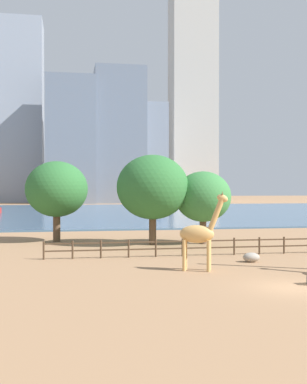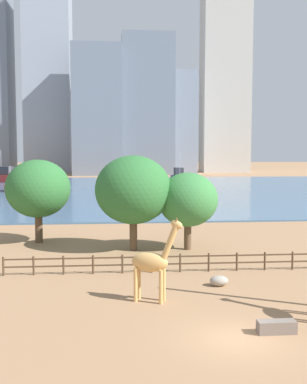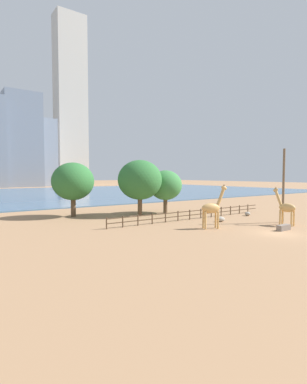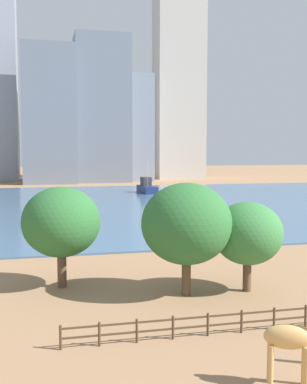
{
  "view_description": "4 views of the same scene",
  "coord_description": "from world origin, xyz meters",
  "px_view_note": "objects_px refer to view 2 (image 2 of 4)",
  "views": [
    {
      "loc": [
        -11.26,
        -22.7,
        5.05
      ],
      "look_at": [
        -0.91,
        35.81,
        4.57
      ],
      "focal_mm": 45.0,
      "sensor_mm": 36.0,
      "label": 1
    },
    {
      "loc": [
        -5.51,
        -20.65,
        8.6
      ],
      "look_at": [
        -1.49,
        27.74,
        4.19
      ],
      "focal_mm": 45.0,
      "sensor_mm": 36.0,
      "label": 2
    },
    {
      "loc": [
        -27.42,
        -17.03,
        5.87
      ],
      "look_at": [
        3.36,
        26.24,
        2.83
      ],
      "focal_mm": 28.0,
      "sensor_mm": 36.0,
      "label": 3
    },
    {
      "loc": [
        -13.91,
        -12.52,
        10.34
      ],
      "look_at": [
        -0.38,
        44.17,
        5.18
      ],
      "focal_mm": 45.0,
      "sensor_mm": 36.0,
      "label": 4
    }
  ],
  "objects_px": {
    "giraffe_tall": "(153,262)",
    "boat_tug": "(11,187)",
    "boulder_by_pole": "(219,281)",
    "boat_ferry": "(4,177)",
    "tree_center_broad": "(38,189)",
    "boat_sailboat": "(179,177)",
    "tree_left_large": "(188,200)",
    "feeding_trough": "(277,327)",
    "tree_right_tall": "(133,190)"
  },
  "relations": [
    {
      "from": "tree_left_large",
      "to": "boat_sailboat",
      "type": "xyz_separation_m",
      "value": [
        9.95,
        77.81,
        -2.82
      ]
    },
    {
      "from": "tree_center_broad",
      "to": "boat_ferry",
      "type": "height_order",
      "value": "boat_ferry"
    },
    {
      "from": "boat_sailboat",
      "to": "tree_center_broad",
      "type": "bearing_deg",
      "value": -20.8
    },
    {
      "from": "giraffe_tall",
      "to": "boat_ferry",
      "type": "distance_m",
      "value": 101.18
    },
    {
      "from": "giraffe_tall",
      "to": "tree_left_large",
      "type": "distance_m",
      "value": 14.42
    },
    {
      "from": "feeding_trough",
      "to": "boat_sailboat",
      "type": "height_order",
      "value": "boat_sailboat"
    },
    {
      "from": "giraffe_tall",
      "to": "boulder_by_pole",
      "type": "bearing_deg",
      "value": 53.13
    },
    {
      "from": "boat_ferry",
      "to": "tree_left_large",
      "type": "bearing_deg",
      "value": 140.91
    },
    {
      "from": "feeding_trough",
      "to": "tree_center_broad",
      "type": "xyz_separation_m",
      "value": [
        -14.39,
        23.02,
        4.64
      ]
    },
    {
      "from": "boulder_by_pole",
      "to": "tree_left_large",
      "type": "xyz_separation_m",
      "value": [
        -0.29,
        10.97,
        3.94
      ]
    },
    {
      "from": "boulder_by_pole",
      "to": "boat_sailboat",
      "type": "distance_m",
      "value": 89.31
    },
    {
      "from": "boulder_by_pole",
      "to": "boat_ferry",
      "type": "relative_size",
      "value": 0.12
    },
    {
      "from": "tree_center_broad",
      "to": "boat_ferry",
      "type": "bearing_deg",
      "value": 104.7
    },
    {
      "from": "tree_left_large",
      "to": "boat_tug",
      "type": "xyz_separation_m",
      "value": [
        -26.54,
        56.51,
        -3.23
      ]
    },
    {
      "from": "boat_sailboat",
      "to": "boat_tug",
      "type": "bearing_deg",
      "value": -63.13
    },
    {
      "from": "tree_right_tall",
      "to": "boat_sailboat",
      "type": "bearing_deg",
      "value": 79.38
    },
    {
      "from": "boat_tug",
      "to": "boulder_by_pole",
      "type": "bearing_deg",
      "value": -176.71
    },
    {
      "from": "boat_sailboat",
      "to": "boat_tug",
      "type": "relative_size",
      "value": 1.43
    },
    {
      "from": "tree_left_large",
      "to": "boat_sailboat",
      "type": "bearing_deg",
      "value": 82.71
    },
    {
      "from": "feeding_trough",
      "to": "boat_tug",
      "type": "relative_size",
      "value": 0.3
    },
    {
      "from": "boulder_by_pole",
      "to": "tree_center_broad",
      "type": "bearing_deg",
      "value": 131.52
    },
    {
      "from": "feeding_trough",
      "to": "boat_sailboat",
      "type": "relative_size",
      "value": 0.21
    },
    {
      "from": "giraffe_tall",
      "to": "boat_sailboat",
      "type": "distance_m",
      "value": 92.57
    },
    {
      "from": "feeding_trough",
      "to": "tree_right_tall",
      "type": "relative_size",
      "value": 0.22
    },
    {
      "from": "giraffe_tall",
      "to": "tree_right_tall",
      "type": "xyz_separation_m",
      "value": [
        -0.51,
        13.76,
        2.87
      ]
    },
    {
      "from": "boat_ferry",
      "to": "boulder_by_pole",
      "type": "bearing_deg",
      "value": 138.69
    },
    {
      "from": "tree_left_large",
      "to": "boat_tug",
      "type": "bearing_deg",
      "value": 115.15
    },
    {
      "from": "giraffe_tall",
      "to": "feeding_trough",
      "type": "distance_m",
      "value": 7.72
    },
    {
      "from": "giraffe_tall",
      "to": "boat_tug",
      "type": "xyz_separation_m",
      "value": [
        -22.42,
        70.19,
        -1.23
      ]
    },
    {
      "from": "giraffe_tall",
      "to": "tree_right_tall",
      "type": "height_order",
      "value": "tree_right_tall"
    },
    {
      "from": "feeding_trough",
      "to": "boat_sailboat",
      "type": "bearing_deg",
      "value": 84.87
    },
    {
      "from": "tree_left_large",
      "to": "boat_tug",
      "type": "height_order",
      "value": "tree_left_large"
    },
    {
      "from": "tree_left_large",
      "to": "boat_ferry",
      "type": "xyz_separation_m",
      "value": [
        -33.81,
        83.04,
        -2.72
      ]
    },
    {
      "from": "tree_left_large",
      "to": "boat_ferry",
      "type": "height_order",
      "value": "boat_ferry"
    },
    {
      "from": "boulder_by_pole",
      "to": "boat_sailboat",
      "type": "relative_size",
      "value": 0.14
    },
    {
      "from": "boulder_by_pole",
      "to": "boat_tug",
      "type": "relative_size",
      "value": 0.2
    },
    {
      "from": "boulder_by_pole",
      "to": "giraffe_tall",
      "type": "bearing_deg",
      "value": -148.37
    },
    {
      "from": "feeding_trough",
      "to": "tree_right_tall",
      "type": "bearing_deg",
      "value": 107.32
    },
    {
      "from": "giraffe_tall",
      "to": "boat_tug",
      "type": "relative_size",
      "value": 0.82
    },
    {
      "from": "feeding_trough",
      "to": "boat_ferry",
      "type": "bearing_deg",
      "value": 109.0
    },
    {
      "from": "tree_right_tall",
      "to": "boat_ferry",
      "type": "bearing_deg",
      "value": 109.38
    },
    {
      "from": "tree_center_broad",
      "to": "boat_tug",
      "type": "height_order",
      "value": "tree_center_broad"
    },
    {
      "from": "giraffe_tall",
      "to": "boat_tug",
      "type": "height_order",
      "value": "boat_tug"
    },
    {
      "from": "tree_center_broad",
      "to": "giraffe_tall",
      "type": "bearing_deg",
      "value": -63.25
    },
    {
      "from": "tree_left_large",
      "to": "tree_center_broad",
      "type": "height_order",
      "value": "tree_center_broad"
    },
    {
      "from": "feeding_trough",
      "to": "tree_right_tall",
      "type": "distance_m",
      "value": 20.4
    },
    {
      "from": "tree_left_large",
      "to": "tree_center_broad",
      "type": "relative_size",
      "value": 0.87
    },
    {
      "from": "tree_right_tall",
      "to": "tree_left_large",
      "type": "bearing_deg",
      "value": -0.96
    },
    {
      "from": "tree_left_large",
      "to": "boat_tug",
      "type": "distance_m",
      "value": 62.51
    },
    {
      "from": "boat_ferry",
      "to": "boat_tug",
      "type": "xyz_separation_m",
      "value": [
        7.27,
        -26.54,
        -0.5
      ]
    }
  ]
}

